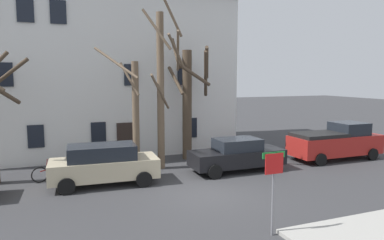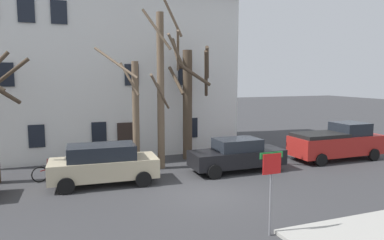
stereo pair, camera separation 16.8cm
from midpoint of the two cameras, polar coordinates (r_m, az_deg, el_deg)
name	(u,v)px [view 1 (the left image)]	position (r m, az deg, el deg)	size (l,w,h in m)	color
ground_plane	(207,194)	(14.39, 2.13, -11.94)	(120.00, 120.00, 0.00)	#38383A
building_main	(104,56)	(23.61, -14.32, 10.12)	(15.95, 7.71, 11.90)	white
tree_bare_mid	(136,111)	(17.46, -9.40, 1.44)	(3.77, 2.31, 6.09)	brown
tree_bare_far	(162,84)	(17.64, -5.22, 5.85)	(2.30, 1.93, 9.46)	brown
tree_bare_end	(188,98)	(19.73, -0.84, 3.53)	(2.54, 2.27, 6.85)	#4C3D2D
car_beige_wagon	(104,164)	(15.82, -14.47, -6.95)	(4.68, 2.25, 1.76)	#C6B793
car_black_sedan	(237,155)	(17.62, 7.08, -5.64)	(4.74, 1.98, 1.65)	black
pickup_truck_red	(336,142)	(21.57, 22.20, -3.31)	(5.38, 2.17, 2.08)	#AD231E
street_sign_pole	(274,177)	(10.55, 12.71, -9.08)	(0.76, 0.07, 2.52)	slate
bicycle_leaning	(52,173)	(17.21, -22.13, -8.00)	(1.73, 0.38, 1.03)	black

